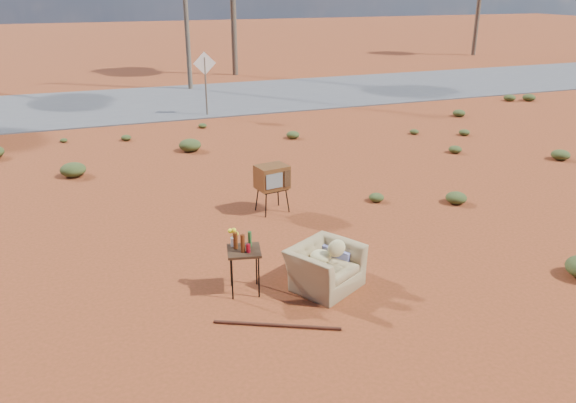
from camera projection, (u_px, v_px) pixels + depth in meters
name	position (u px, v px, depth m)	size (l,w,h in m)	color
ground	(284.00, 279.00, 8.75)	(140.00, 140.00, 0.00)	#91371D
highway	(152.00, 102.00, 21.86)	(140.00, 7.00, 0.04)	#565659
armchair	(328.00, 260.00, 8.45)	(1.30, 1.22, 0.88)	#937B50
tv_unit	(272.00, 178.00, 11.10)	(0.68, 0.58, 0.97)	black
side_table	(241.00, 248.00, 8.15)	(0.57, 0.57, 0.97)	#352213
rusty_bar	(277.00, 325.00, 7.51)	(0.05, 0.05, 1.72)	#451A12
road_sign	(205.00, 72.00, 19.19)	(0.78, 0.06, 2.19)	brown
scrub_patch	(180.00, 187.00, 12.28)	(17.49, 8.07, 0.33)	#3D4A20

